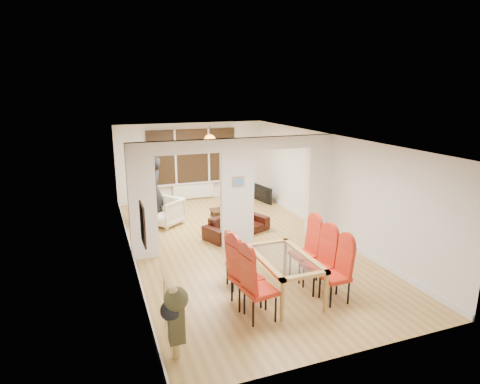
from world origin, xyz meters
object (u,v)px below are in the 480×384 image
dining_chair_lb (246,274)px  coffee_table (228,212)px  armchair (165,212)px  person (155,190)px  dining_chair_ra (335,272)px  dining_chair_la (260,286)px  sofa (237,225)px  bowl (223,208)px  dining_chair_lc (238,262)px  dining_chair_rb (318,262)px  bottle (228,205)px  television (260,194)px  dining_table (284,276)px  dining_chair_rc (304,251)px

dining_chair_lb → coffee_table: (1.32, 4.92, -0.48)m
armchair → person: size_ratio=0.45×
dining_chair_ra → coffee_table: bearing=89.3°
dining_chair_la → dining_chair_ra: dining_chair_la is taller
sofa → coffee_table: (0.28, 1.57, -0.15)m
dining_chair_ra → bowl: dining_chair_ra is taller
dining_chair_lc → sofa: dining_chair_lc is taller
person → dining_chair_rb: bearing=22.4°
dining_chair_ra → sofa: bearing=94.4°
dining_chair_rb → bottle: size_ratio=4.35×
dining_chair_la → bottle: bearing=67.5°
dining_chair_rb → armchair: dining_chair_rb is taller
dining_chair_lb → dining_chair_rb: size_ratio=1.04×
dining_chair_lb → television: (2.81, 5.94, -0.31)m
dining_chair_lb → sofa: size_ratio=0.66×
coffee_table → bottle: bottle is taller
dining_table → bowl: dining_table is taller
armchair → coffee_table: armchair is taller
dining_chair_lc → dining_chair_rc: bearing=-0.6°
sofa → dining_chair_rc: bearing=-105.0°
dining_chair_la → dining_chair_rb: (1.38, 0.50, -0.02)m
television → dining_chair_rc: bearing=154.2°
dining_chair_rc → sofa: (-0.41, 2.79, -0.32)m
dining_table → bowl: size_ratio=7.01×
dining_chair_la → bottle: dining_chair_la is taller
dining_chair_la → person: 5.67m
dining_table → armchair: size_ratio=1.94×
dining_chair_ra → coffee_table: 5.37m
dining_chair_lc → armchair: (-0.67, 4.09, -0.13)m
dining_chair_rb → armchair: 5.17m
coffee_table → dining_chair_la: bearing=-103.2°
dining_chair_lc → television: size_ratio=1.05×
television → dining_chair_lb: bearing=143.2°
dining_table → dining_chair_ra: size_ratio=1.47×
dining_chair_la → armchair: dining_chair_la is taller
dining_chair_lb → person: bearing=84.8°
dining_table → dining_chair_lb: dining_chair_lb is taller
dining_chair_rc → dining_chair_lb: bearing=-162.7°
dining_table → dining_chair_rc: size_ratio=1.39×
dining_chair_lb → coffee_table: dining_chair_lb is taller
person → dining_chair_lc: bearing=10.0°
dining_chair_lb → dining_chair_rc: 1.55m
dining_chair_ra → coffee_table: size_ratio=1.10×
dining_chair_lc → dining_chair_rc: (1.35, -0.11, 0.08)m
coffee_table → bottle: 0.25m
dining_chair_lc → bowl: dining_chair_lc is taller
sofa → bowl: size_ratio=7.76×
dining_chair_rc → dining_chair_lc: bearing=171.3°
dining_chair_ra → television: 6.50m
dining_chair_rb → dining_chair_rc: dining_chair_rc is taller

